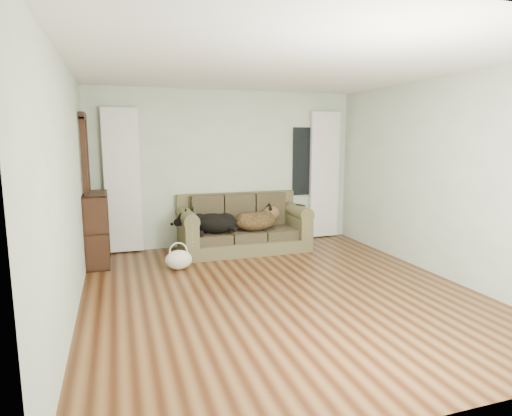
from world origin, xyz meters
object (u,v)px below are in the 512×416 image
object	(u,v)px
dog_shepherd	(257,221)
tote_bag	(179,258)
dog_black_lab	(211,224)
bookshelf	(97,230)
sofa	(244,223)

from	to	relation	value
dog_shepherd	tote_bag	bearing A→B (deg)	16.98
dog_black_lab	bookshelf	distance (m)	1.67
dog_shepherd	bookshelf	size ratio (longest dim) A/B	0.70
sofa	bookshelf	bearing A→B (deg)	-177.91
bookshelf	tote_bag	bearing A→B (deg)	-31.12
dog_black_lab	dog_shepherd	world-z (taller)	dog_shepherd
sofa	bookshelf	size ratio (longest dim) A/B	1.96
sofa	tote_bag	bearing A→B (deg)	-148.45
sofa	dog_shepherd	world-z (taller)	sofa
dog_black_lab	bookshelf	xyz separation A→B (m)	(-1.67, 0.00, 0.02)
dog_black_lab	dog_shepherd	xyz separation A→B (m)	(0.76, -0.00, 0.01)
tote_bag	bookshelf	world-z (taller)	bookshelf
dog_black_lab	dog_shepherd	distance (m)	0.76
dog_black_lab	bookshelf	bearing A→B (deg)	-150.45
sofa	dog_shepherd	distance (m)	0.22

